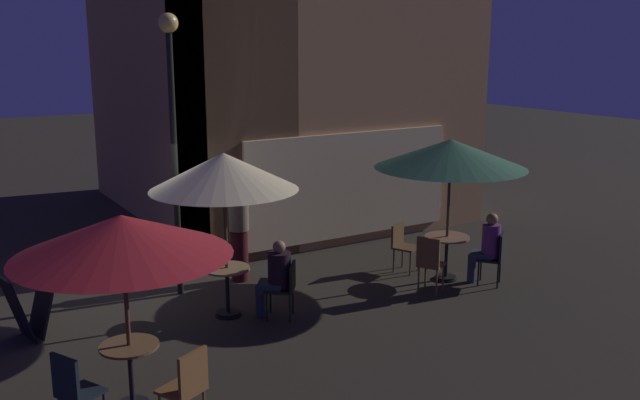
{
  "coord_description": "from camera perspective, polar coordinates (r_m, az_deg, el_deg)",
  "views": [
    {
      "loc": [
        -3.37,
        -10.69,
        4.1
      ],
      "look_at": [
        2.45,
        -1.19,
        1.55
      ],
      "focal_mm": 39.5,
      "sensor_mm": 36.0,
      "label": 1
    }
  ],
  "objects": [
    {
      "name": "ground_plane",
      "position": [
        11.94,
        -13.22,
        -7.55
      ],
      "size": [
        60.0,
        60.0,
        0.0
      ],
      "primitive_type": "plane",
      "color": "#2D2820"
    },
    {
      "name": "cafe_building",
      "position": [
        15.61,
        -6.04,
        15.11
      ],
      "size": [
        6.68,
        8.05,
        9.46
      ],
      "color": "tan",
      "rests_on": "ground"
    },
    {
      "name": "street_lamp_near_corner",
      "position": [
        11.27,
        -11.88,
        7.07
      ],
      "size": [
        0.3,
        0.3,
        4.49
      ],
      "color": "black",
      "rests_on": "ground"
    },
    {
      "name": "menu_sandwich_board",
      "position": [
        10.69,
        -22.47,
        -7.9
      ],
      "size": [
        0.75,
        0.66,
        0.94
      ],
      "rotation": [
        0.0,
        0.0,
        0.19
      ],
      "color": "black",
      "rests_on": "ground"
    },
    {
      "name": "cafe_table_0",
      "position": [
        12.4,
        10.22,
        -3.79
      ],
      "size": [
        0.78,
        0.78,
        0.78
      ],
      "color": "black",
      "rests_on": "ground"
    },
    {
      "name": "cafe_table_1",
      "position": [
        10.74,
        -7.53,
        -6.56
      ],
      "size": [
        0.7,
        0.7,
        0.76
      ],
      "color": "black",
      "rests_on": "ground"
    },
    {
      "name": "cafe_table_2",
      "position": [
        8.4,
        -15.11,
        -12.72
      ],
      "size": [
        0.66,
        0.66,
        0.77
      ],
      "color": "black",
      "rests_on": "ground"
    },
    {
      "name": "patio_umbrella_0",
      "position": [
        12.04,
        10.53,
        3.69
      ],
      "size": [
        2.57,
        2.57,
        2.47
      ],
      "color": "black",
      "rests_on": "ground"
    },
    {
      "name": "patio_umbrella_1",
      "position": [
        10.31,
        -7.8,
        2.27
      ],
      "size": [
        2.19,
        2.19,
        2.5
      ],
      "color": "black",
      "rests_on": "ground"
    },
    {
      "name": "patio_umbrella_2",
      "position": [
        7.88,
        -15.75,
        -2.84
      ],
      "size": [
        2.39,
        2.39,
        2.26
      ],
      "color": "black",
      "rests_on": "ground"
    },
    {
      "name": "cafe_chair_0",
      "position": [
        12.77,
        6.69,
        -3.46
      ],
      "size": [
        0.55,
        0.55,
        0.86
      ],
      "rotation": [
        0.0,
        0.0,
        -1.15
      ],
      "color": "brown",
      "rests_on": "ground"
    },
    {
      "name": "cafe_chair_1",
      "position": [
        11.65,
        8.87,
        -4.82
      ],
      "size": [
        0.53,
        0.53,
        0.98
      ],
      "rotation": [
        0.0,
        0.0,
        0.51
      ],
      "color": "brown",
      "rests_on": "ground"
    },
    {
      "name": "cafe_chair_2",
      "position": [
        12.31,
        14.04,
        -4.27
      ],
      "size": [
        0.57,
        0.57,
        0.92
      ],
      "rotation": [
        0.0,
        0.0,
        2.24
      ],
      "color": "black",
      "rests_on": "ground"
    },
    {
      "name": "cafe_chair_3",
      "position": [
        10.59,
        -2.82,
        -6.88
      ],
      "size": [
        0.6,
        0.6,
        0.85
      ],
      "rotation": [
        0.0,
        0.0,
        2.5
      ],
      "color": "black",
      "rests_on": "ground"
    },
    {
      "name": "cafe_chair_4",
      "position": [
        7.93,
        -19.35,
        -14.17
      ],
      "size": [
        0.53,
        0.53,
        0.97
      ],
      "rotation": [
        0.0,
        0.0,
        0.46
      ],
      "color": "black",
      "rests_on": "ground"
    },
    {
      "name": "cafe_chair_5",
      "position": [
        7.81,
        -10.7,
        -14.37
      ],
      "size": [
        0.55,
        0.55,
        0.93
      ],
      "rotation": [
        0.0,
        0.0,
        2.01
      ],
      "color": "brown",
      "rests_on": "ground"
    },
    {
      "name": "patron_seated_0",
      "position": [
        12.28,
        13.39,
        -3.53
      ],
      "size": [
        0.47,
        0.5,
        1.25
      ],
      "rotation": [
        0.0,
        0.0,
        2.24
      ],
      "color": "#2A364B",
      "rests_on": "ground"
    },
    {
      "name": "patron_seated_1",
      "position": [
        10.56,
        -3.59,
        -6.01
      ],
      "size": [
        0.53,
        0.5,
        1.2
      ],
      "rotation": [
        0.0,
        0.0,
        2.5
      ],
      "color": "#2A3348",
      "rests_on": "ground"
    },
    {
      "name": "patron_standing_2",
      "position": [
        12.17,
        -6.56,
        -2.71
      ],
      "size": [
        0.34,
        0.34,
        1.68
      ],
      "rotation": [
        0.0,
        0.0,
        2.34
      ],
      "color": "#431216",
      "rests_on": "ground"
    }
  ]
}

